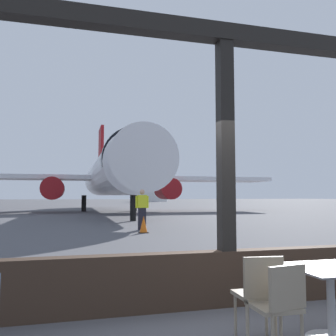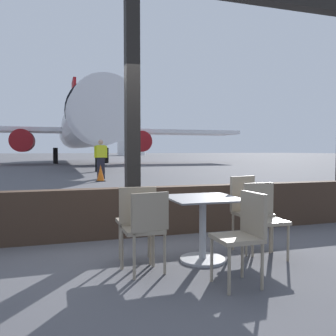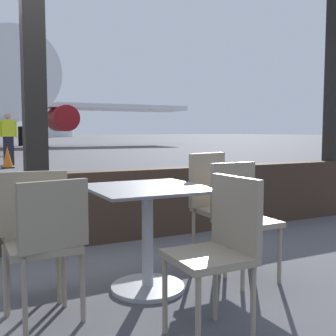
% 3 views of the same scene
% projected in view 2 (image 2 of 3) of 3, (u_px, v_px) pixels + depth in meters
% --- Properties ---
extents(ground_plane, '(220.00, 220.00, 0.00)m').
position_uv_depth(ground_plane, '(64.00, 161.00, 43.34)').
color(ground_plane, '#4C4C51').
extents(window_frame, '(7.96, 0.24, 3.89)m').
position_uv_depth(window_frame, '(132.00, 146.00, 5.21)').
color(window_frame, '#38281E').
rests_on(window_frame, ground).
extents(dining_table, '(0.79, 0.79, 0.74)m').
position_uv_depth(dining_table, '(203.00, 224.00, 4.08)').
color(dining_table, slate).
rests_on(dining_table, ground).
extents(cafe_chair_window_left, '(0.42, 0.42, 0.88)m').
position_uv_depth(cafe_chair_window_left, '(137.00, 217.00, 3.92)').
color(cafe_chair_window_left, gray).
rests_on(cafe_chair_window_left, ground).
extents(cafe_chair_window_right, '(0.41, 0.41, 0.88)m').
position_uv_depth(cafe_chair_window_right, '(244.00, 230.00, 3.35)').
color(cafe_chair_window_right, gray).
rests_on(cafe_chair_window_right, ground).
extents(cafe_chair_aisle_left, '(0.47, 0.47, 0.94)m').
position_uv_depth(cafe_chair_aisle_left, '(248.00, 206.00, 4.52)').
color(cafe_chair_aisle_left, gray).
rests_on(cafe_chair_aisle_left, ground).
extents(cafe_chair_aisle_right, '(0.45, 0.45, 0.85)m').
position_uv_depth(cafe_chair_aisle_right, '(146.00, 225.00, 3.63)').
color(cafe_chair_aisle_right, gray).
rests_on(cafe_chair_aisle_right, ground).
extents(cafe_chair_side_extra, '(0.40, 0.40, 0.88)m').
position_uv_depth(cafe_chair_side_extra, '(263.00, 213.00, 4.23)').
color(cafe_chair_side_extra, gray).
rests_on(cafe_chair_side_extra, ground).
extents(airplane, '(31.00, 31.81, 10.26)m').
position_uv_depth(airplane, '(83.00, 127.00, 32.60)').
color(airplane, silver).
rests_on(airplane, ground).
extents(ground_crew_worker, '(0.57, 0.22, 1.74)m').
position_uv_depth(ground_crew_worker, '(101.00, 159.00, 15.73)').
color(ground_crew_worker, black).
rests_on(ground_crew_worker, ground).
extents(traffic_cone, '(0.36, 0.36, 0.67)m').
position_uv_depth(traffic_cone, '(101.00, 174.00, 14.58)').
color(traffic_cone, orange).
rests_on(traffic_cone, ground).
extents(fuel_storage_tank, '(7.24, 7.24, 4.74)m').
position_uv_depth(fuel_storage_tank, '(132.00, 146.00, 91.68)').
color(fuel_storage_tank, white).
rests_on(fuel_storage_tank, ground).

